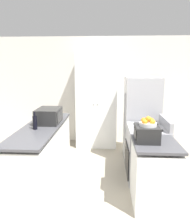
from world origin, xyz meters
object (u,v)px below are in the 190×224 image
object	(u,v)px
pantry_cabinet	(97,102)
refrigerator	(141,119)
stove	(146,152)
fruit_bowl	(148,123)
toaster_oven	(147,133)
wine_bottle	(35,122)
microwave	(49,116)

from	to	relation	value
pantry_cabinet	refrigerator	xyz separation A→B (m)	(0.94, -0.76, -0.23)
stove	fruit_bowl	bearing A→B (deg)	-100.57
pantry_cabinet	toaster_oven	world-z (taller)	pantry_cabinet
stove	toaster_oven	distance (m)	0.89
stove	refrigerator	distance (m)	0.88
pantry_cabinet	wine_bottle	distance (m)	1.99
pantry_cabinet	stove	size ratio (longest dim) A/B	2.03
pantry_cabinet	toaster_oven	bearing A→B (deg)	-70.48
refrigerator	microwave	size ratio (longest dim) A/B	3.13
stove	wine_bottle	bearing A→B (deg)	-173.02
stove	wine_bottle	distance (m)	1.93
stove	wine_bottle	xyz separation A→B (m)	(-1.83, -0.22, 0.56)
pantry_cabinet	stove	world-z (taller)	pantry_cabinet
fruit_bowl	refrigerator	bearing A→B (deg)	84.65
microwave	fruit_bowl	distance (m)	1.83
wine_bottle	stove	bearing A→B (deg)	6.98
toaster_oven	refrigerator	bearing A→B (deg)	84.23
refrigerator	fruit_bowl	size ratio (longest dim) A/B	7.26
pantry_cabinet	fruit_bowl	bearing A→B (deg)	-70.36
refrigerator	fruit_bowl	xyz separation A→B (m)	(-0.14, -1.49, 0.31)
wine_bottle	fruit_bowl	xyz separation A→B (m)	(1.70, -0.47, 0.14)
pantry_cabinet	wine_bottle	xyz separation A→B (m)	(-0.90, -1.78, -0.06)
pantry_cabinet	refrigerator	size ratio (longest dim) A/B	1.27
pantry_cabinet	stove	distance (m)	1.91
refrigerator	fruit_bowl	distance (m)	1.53
microwave	toaster_oven	world-z (taller)	microwave
microwave	toaster_oven	xyz separation A→B (m)	(1.58, -0.88, -0.03)
pantry_cabinet	fruit_bowl	distance (m)	2.39
toaster_oven	stove	bearing A→B (deg)	78.45
stove	pantry_cabinet	bearing A→B (deg)	120.99
refrigerator	wine_bottle	size ratio (longest dim) A/B	5.83
stove	fruit_bowl	size ratio (longest dim) A/B	4.56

